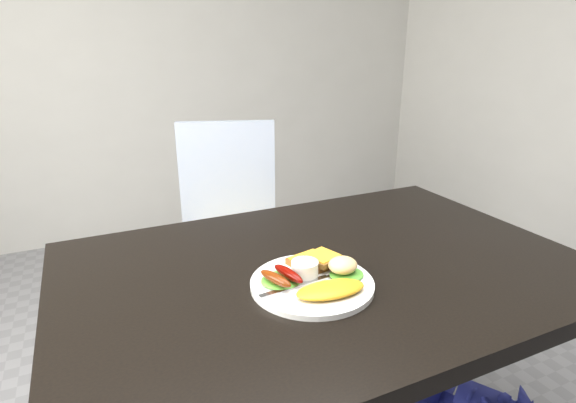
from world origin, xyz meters
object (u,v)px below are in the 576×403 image
dining_chair (244,245)px  person (333,186)px  plate (312,284)px  dining_table (326,271)px

dining_chair → person: person is taller
plate → dining_table: bearing=45.0°
person → plate: size_ratio=5.94×
dining_table → plate: bearing=-135.0°
dining_table → dining_chair: (0.07, 0.80, -0.28)m
dining_table → person: person is taller
plate → dining_chair: bearing=80.3°
plate → person: bearing=55.7°
dining_table → plate: (-0.08, -0.08, 0.03)m
dining_chair → plate: 0.94m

